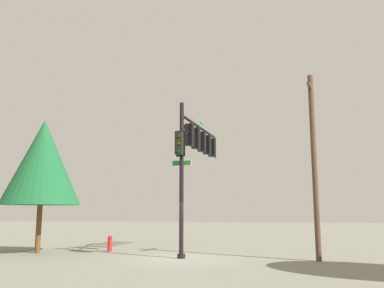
{
  "coord_description": "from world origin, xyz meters",
  "views": [
    {
      "loc": [
        -18.51,
        -4.32,
        2.13
      ],
      "look_at": [
        0.86,
        -0.32,
        5.38
      ],
      "focal_mm": 38.12,
      "sensor_mm": 36.0,
      "label": 1
    }
  ],
  "objects": [
    {
      "name": "tree_mid",
      "position": [
        0.76,
        7.7,
        4.67
      ],
      "size": [
        4.04,
        4.04,
        6.92
      ],
      "color": "brown",
      "rests_on": "ground_plane"
    },
    {
      "name": "ground_plane",
      "position": [
        0.0,
        0.0,
        0.0
      ],
      "size": [
        120.0,
        120.0,
        0.0
      ],
      "primitive_type": "plane",
      "color": "gray"
    },
    {
      "name": "utility_pole",
      "position": [
        0.17,
        -6.01,
        4.31
      ],
      "size": [
        1.79,
        0.48,
        8.26
      ],
      "color": "brown",
      "rests_on": "ground_plane"
    },
    {
      "name": "signal_pole_assembly",
      "position": [
        2.19,
        -0.2,
        5.39
      ],
      "size": [
        6.76,
        1.28,
        7.25
      ],
      "color": "black",
      "rests_on": "ground_plane"
    },
    {
      "name": "fire_hydrant",
      "position": [
        2.32,
        4.43,
        0.41
      ],
      "size": [
        0.33,
        0.24,
        0.83
      ],
      "color": "red",
      "rests_on": "ground_plane"
    }
  ]
}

